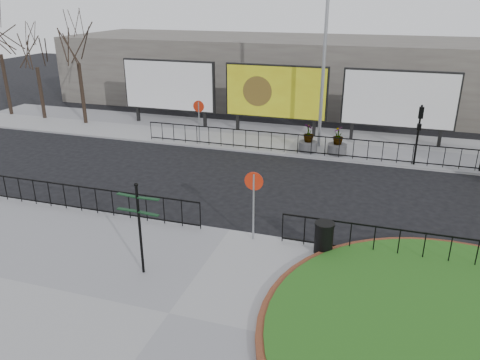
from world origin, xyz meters
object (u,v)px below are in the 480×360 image
at_px(fingerpost_sign, 139,220).
at_px(planter_b, 308,142).
at_px(lamp_post, 324,60).
at_px(planter_c, 337,144).
at_px(litter_bin, 324,238).
at_px(billboard_mid, 276,92).

bearing_deg(fingerpost_sign, planter_b, 85.09).
distance_m(lamp_post, planter_c, 4.46).
xyz_separation_m(lamp_post, planter_c, (1.13, -1.07, -4.18)).
height_order(fingerpost_sign, planter_c, fingerpost_sign).
distance_m(fingerpost_sign, planter_b, 13.67).
relative_size(fingerpost_sign, litter_bin, 2.72).
height_order(lamp_post, planter_b, lamp_post).
bearing_deg(litter_bin, fingerpost_sign, -150.78).
relative_size(litter_bin, planter_b, 0.71).
relative_size(billboard_mid, planter_c, 4.13).
bearing_deg(lamp_post, planter_b, -111.33).
relative_size(fingerpost_sign, planter_b, 1.94).
height_order(billboard_mid, litter_bin, billboard_mid).
xyz_separation_m(billboard_mid, litter_bin, (4.94, -13.57, -1.93)).
relative_size(billboard_mid, lamp_post, 0.67).
distance_m(billboard_mid, fingerpost_sign, 16.41).
bearing_deg(litter_bin, planter_c, 94.34).
xyz_separation_m(billboard_mid, lamp_post, (3.01, -1.97, 2.23)).
distance_m(billboard_mid, litter_bin, 14.57).
distance_m(lamp_post, litter_bin, 12.47).
bearing_deg(lamp_post, fingerpost_sign, -102.18).
height_order(lamp_post, planter_c, lamp_post).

